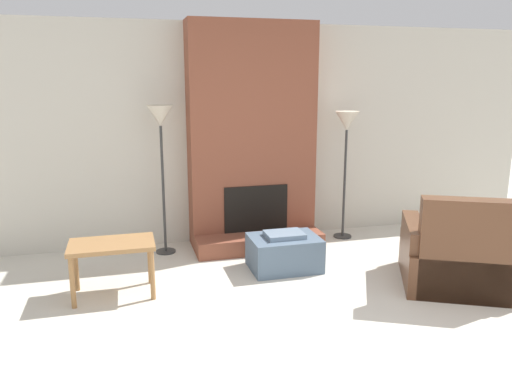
{
  "coord_description": "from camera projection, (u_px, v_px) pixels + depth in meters",
  "views": [
    {
      "loc": [
        -1.47,
        -2.79,
        1.95
      ],
      "look_at": [
        0.0,
        2.7,
        0.66
      ],
      "focal_mm": 35.0,
      "sensor_mm": 36.0,
      "label": 1
    }
  ],
  "objects": [
    {
      "name": "ground_plane",
      "position": [
        358.0,
        370.0,
        3.43
      ],
      "size": [
        24.0,
        24.0,
        0.0
      ],
      "primitive_type": "plane",
      "color": "beige"
    },
    {
      "name": "wall_back",
      "position": [
        247.0,
        134.0,
        6.08
      ],
      "size": [
        7.81,
        0.06,
        2.6
      ],
      "primitive_type": "cube",
      "color": "beige",
      "rests_on": "ground_plane"
    },
    {
      "name": "fireplace",
      "position": [
        252.0,
        143.0,
        5.86
      ],
      "size": [
        1.49,
        0.75,
        2.6
      ],
      "color": "brown",
      "rests_on": "ground_plane"
    },
    {
      "name": "ottoman",
      "position": [
        284.0,
        252.0,
        5.23
      ],
      "size": [
        0.71,
        0.53,
        0.4
      ],
      "color": "slate",
      "rests_on": "ground_plane"
    },
    {
      "name": "armchair",
      "position": [
        457.0,
        259.0,
        4.75
      ],
      "size": [
        1.3,
        1.31,
        0.94
      ],
      "rotation": [
        0.0,
        0.0,
        2.68
      ],
      "color": "brown",
      "rests_on": "ground_plane"
    },
    {
      "name": "side_table",
      "position": [
        112.0,
        250.0,
        4.53
      ],
      "size": [
        0.76,
        0.47,
        0.51
      ],
      "color": "#9E7042",
      "rests_on": "ground_plane"
    },
    {
      "name": "floor_lamp_left",
      "position": [
        161.0,
        127.0,
        5.44
      ],
      "size": [
        0.29,
        0.29,
        1.68
      ],
      "color": "#333333",
      "rests_on": "ground_plane"
    },
    {
      "name": "floor_lamp_right",
      "position": [
        347.0,
        130.0,
        6.02
      ],
      "size": [
        0.29,
        0.29,
        1.58
      ],
      "color": "#333333",
      "rests_on": "ground_plane"
    }
  ]
}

